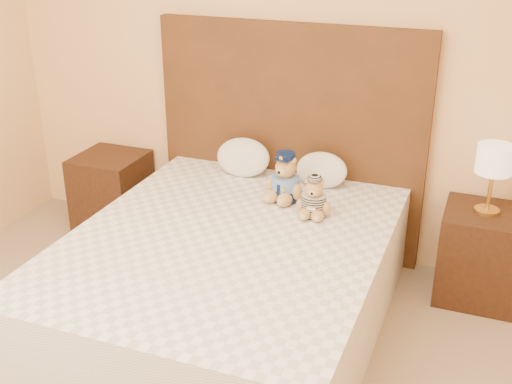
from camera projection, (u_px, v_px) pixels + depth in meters
room_walls at (135, 7)px, 2.22m from camera, size 4.04×4.52×2.72m
bed at (228, 281)px, 3.47m from camera, size 1.60×2.00×0.55m
headboard at (289, 141)px, 4.14m from camera, size 1.75×0.08×1.50m
nightstand_left at (112, 192)px, 4.56m from camera, size 0.45×0.45×0.55m
nightstand_right at (480, 255)px, 3.73m from camera, size 0.45×0.45×0.55m
lamp at (494, 163)px, 3.50m from camera, size 0.20×0.20×0.40m
teddy_police at (286, 177)px, 3.72m from camera, size 0.30×0.29×0.29m
teddy_prisoner at (314, 197)px, 3.54m from camera, size 0.22×0.21×0.23m
pillow_left at (243, 156)px, 4.10m from camera, size 0.36×0.23×0.25m
pillow_right at (322, 169)px, 3.93m from camera, size 0.32×0.21×0.23m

